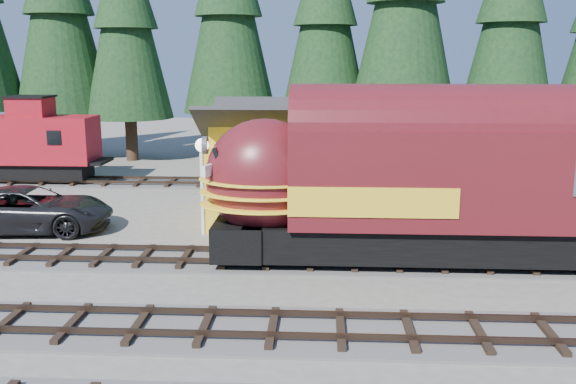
{
  "coord_description": "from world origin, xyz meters",
  "views": [
    {
      "loc": [
        -1.14,
        -17.83,
        7.11
      ],
      "look_at": [
        -2.31,
        4.0,
        2.55
      ],
      "focal_mm": 40.0,
      "sensor_mm": 36.0,
      "label": 1
    }
  ],
  "objects_px": {
    "caboose": "(19,143)",
    "depot": "(348,154)",
    "pickup_truck_a": "(29,209)",
    "locomotive": "(444,188)"
  },
  "relations": [
    {
      "from": "caboose",
      "to": "depot",
      "type": "bearing_deg",
      "value": -21.99
    },
    {
      "from": "caboose",
      "to": "pickup_truck_a",
      "type": "height_order",
      "value": "caboose"
    },
    {
      "from": "depot",
      "to": "caboose",
      "type": "height_order",
      "value": "depot"
    },
    {
      "from": "depot",
      "to": "pickup_truck_a",
      "type": "relative_size",
      "value": 1.89
    },
    {
      "from": "pickup_truck_a",
      "to": "locomotive",
      "type": "bearing_deg",
      "value": -107.36
    },
    {
      "from": "pickup_truck_a",
      "to": "caboose",
      "type": "bearing_deg",
      "value": 21.66
    },
    {
      "from": "depot",
      "to": "pickup_truck_a",
      "type": "distance_m",
      "value": 13.79
    },
    {
      "from": "depot",
      "to": "pickup_truck_a",
      "type": "xyz_separation_m",
      "value": [
        -13.32,
        -2.93,
        -2.02
      ]
    },
    {
      "from": "depot",
      "to": "caboose",
      "type": "relative_size",
      "value": 1.44
    },
    {
      "from": "depot",
      "to": "locomotive",
      "type": "relative_size",
      "value": 0.73
    }
  ]
}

